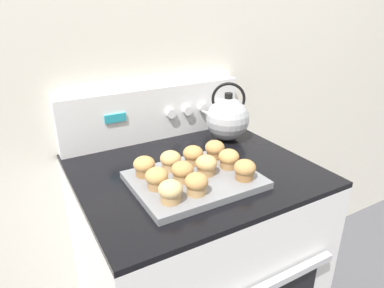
{
  "coord_description": "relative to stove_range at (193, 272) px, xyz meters",
  "views": [
    {
      "loc": [
        -0.52,
        -0.55,
        1.48
      ],
      "look_at": [
        -0.02,
        0.33,
        1.04
      ],
      "focal_mm": 32.0,
      "sensor_mm": 36.0,
      "label": 1
    }
  ],
  "objects": [
    {
      "name": "wall_back",
      "position": [
        0.0,
        0.37,
        0.73
      ],
      "size": [
        8.0,
        0.05,
        2.4
      ],
      "color": "silver",
      "rests_on": "ground_plane"
    },
    {
      "name": "stove_range",
      "position": [
        0.0,
        0.0,
        0.0
      ],
      "size": [
        0.78,
        0.72,
        0.93
      ],
      "color": "white",
      "rests_on": "ground_plane"
    },
    {
      "name": "control_panel",
      "position": [
        0.0,
        0.32,
        0.57
      ],
      "size": [
        0.77,
        0.07,
        0.22
      ],
      "color": "white",
      "rests_on": "stove_range"
    },
    {
      "name": "muffin_pan",
      "position": [
        -0.05,
        -0.09,
        0.48
      ],
      "size": [
        0.39,
        0.3,
        0.02
      ],
      "color": "slate",
      "rests_on": "stove_range"
    },
    {
      "name": "muffin_r0_c0",
      "position": [
        -0.18,
        -0.18,
        0.52
      ],
      "size": [
        0.07,
        0.07,
        0.06
      ],
      "color": "tan",
      "rests_on": "muffin_pan"
    },
    {
      "name": "muffin_r0_c1",
      "position": [
        -0.09,
        -0.18,
        0.52
      ],
      "size": [
        0.07,
        0.07,
        0.06
      ],
      "color": "tan",
      "rests_on": "muffin_pan"
    },
    {
      "name": "muffin_r0_c3",
      "position": [
        0.08,
        -0.18,
        0.52
      ],
      "size": [
        0.07,
        0.07,
        0.06
      ],
      "color": "olive",
      "rests_on": "muffin_pan"
    },
    {
      "name": "muffin_r1_c0",
      "position": [
        -0.18,
        -0.1,
        0.52
      ],
      "size": [
        0.07,
        0.07,
        0.06
      ],
      "color": "#A37A4C",
      "rests_on": "muffin_pan"
    },
    {
      "name": "muffin_r1_c1",
      "position": [
        -0.09,
        -0.1,
        0.52
      ],
      "size": [
        0.07,
        0.07,
        0.06
      ],
      "color": "tan",
      "rests_on": "muffin_pan"
    },
    {
      "name": "muffin_r1_c2",
      "position": [
        -0.01,
        -0.1,
        0.52
      ],
      "size": [
        0.07,
        0.07,
        0.06
      ],
      "color": "#A37A4C",
      "rests_on": "muffin_pan"
    },
    {
      "name": "muffin_r1_c3",
      "position": [
        0.08,
        -0.09,
        0.52
      ],
      "size": [
        0.07,
        0.07,
        0.06
      ],
      "color": "#A37A4C",
      "rests_on": "muffin_pan"
    },
    {
      "name": "muffin_r2_c0",
      "position": [
        -0.18,
        -0.01,
        0.52
      ],
      "size": [
        0.07,
        0.07,
        0.06
      ],
      "color": "olive",
      "rests_on": "muffin_pan"
    },
    {
      "name": "muffin_r2_c1",
      "position": [
        -0.09,
        -0.01,
        0.52
      ],
      "size": [
        0.07,
        0.07,
        0.06
      ],
      "color": "tan",
      "rests_on": "muffin_pan"
    },
    {
      "name": "muffin_r2_c2",
      "position": [
        -0.01,
        -0.01,
        0.52
      ],
      "size": [
        0.07,
        0.07,
        0.06
      ],
      "color": "#A37A4C",
      "rests_on": "muffin_pan"
    },
    {
      "name": "muffin_r2_c3",
      "position": [
        0.08,
        -0.01,
        0.52
      ],
      "size": [
        0.07,
        0.07,
        0.06
      ],
      "color": "olive",
      "rests_on": "muffin_pan"
    },
    {
      "name": "tea_kettle",
      "position": [
        0.25,
        0.16,
        0.56
      ],
      "size": [
        0.19,
        0.18,
        0.24
      ],
      "color": "#ADAFB5",
      "rests_on": "stove_range"
    }
  ]
}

